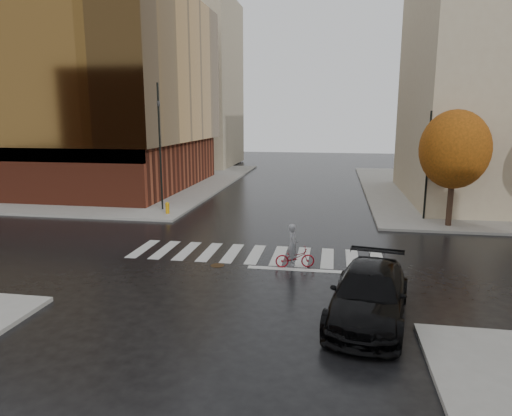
# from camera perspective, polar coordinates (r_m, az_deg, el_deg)

# --- Properties ---
(ground) EXTENTS (120.00, 120.00, 0.00)m
(ground) POSITION_cam_1_polar(r_m,az_deg,el_deg) (20.73, -0.31, -6.24)
(ground) COLOR black
(ground) RESTS_ON ground
(sidewalk_nw) EXTENTS (30.00, 30.00, 0.15)m
(sidewalk_nw) POSITION_cam_1_polar(r_m,az_deg,el_deg) (47.67, -21.25, 3.21)
(sidewalk_nw) COLOR gray
(sidewalk_nw) RESTS_ON ground
(crosswalk) EXTENTS (12.00, 3.00, 0.01)m
(crosswalk) POSITION_cam_1_polar(r_m,az_deg,el_deg) (21.20, -0.08, -5.82)
(crosswalk) COLOR silver
(crosswalk) RESTS_ON ground
(office_glass) EXTENTS (27.00, 19.00, 16.00)m
(office_glass) POSITION_cam_1_polar(r_m,az_deg,el_deg) (45.31, -25.12, 12.95)
(office_glass) COLOR maroon
(office_glass) RESTS_ON sidewalk_nw
(building_nw_far) EXTENTS (14.00, 12.00, 20.00)m
(building_nw_far) POSITION_cam_1_polar(r_m,az_deg,el_deg) (59.82, -9.58, 15.04)
(building_nw_far) COLOR tan
(building_nw_far) RESTS_ON sidewalk_nw
(tree_ne_a) EXTENTS (3.80, 3.80, 6.50)m
(tree_ne_a) POSITION_cam_1_polar(r_m,az_deg,el_deg) (27.69, 23.57, 6.71)
(tree_ne_a) COLOR #311E16
(tree_ne_a) RESTS_ON sidewalk_ne
(sedan) EXTENTS (3.18, 5.88, 1.62)m
(sedan) POSITION_cam_1_polar(r_m,az_deg,el_deg) (14.99, 13.95, -10.43)
(sedan) COLOR black
(sedan) RESTS_ON ground
(cyclist) EXTENTS (1.74, 0.91, 1.88)m
(cyclist) POSITION_cam_1_polar(r_m,az_deg,el_deg) (19.36, 4.79, -5.59)
(cyclist) COLOR maroon
(cyclist) RESTS_ON ground
(traffic_light_nw) EXTENTS (0.25, 0.23, 8.21)m
(traffic_light_nw) POSITION_cam_1_polar(r_m,az_deg,el_deg) (30.62, -11.96, 8.69)
(traffic_light_nw) COLOR black
(traffic_light_nw) RESTS_ON sidewalk_nw
(traffic_light_ne) EXTENTS (0.18, 0.20, 6.44)m
(traffic_light_ne) POSITION_cam_1_polar(r_m,az_deg,el_deg) (29.08, 20.69, 5.67)
(traffic_light_ne) COLOR black
(traffic_light_ne) RESTS_ON sidewalk_ne
(fire_hydrant) EXTENTS (0.27, 0.27, 0.75)m
(fire_hydrant) POSITION_cam_1_polar(r_m,az_deg,el_deg) (29.67, -11.01, 0.11)
(fire_hydrant) COLOR #BD810B
(fire_hydrant) RESTS_ON sidewalk_nw
(manhole) EXTENTS (0.69, 0.69, 0.01)m
(manhole) POSITION_cam_1_polar(r_m,az_deg,el_deg) (19.76, -4.85, -7.17)
(manhole) COLOR #3E2B16
(manhole) RESTS_ON ground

